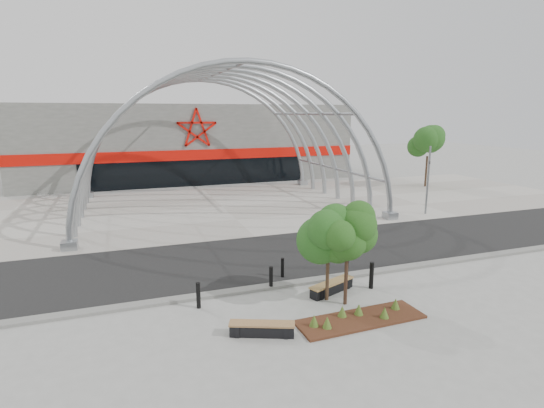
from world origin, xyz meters
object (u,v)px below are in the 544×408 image
(bench_0, at_px, (262,329))
(bollard_2, at_px, (282,268))
(street_tree_0, at_px, (329,224))
(bench_1, at_px, (332,287))
(street_tree_1, at_px, (348,231))
(signal_pole, at_px, (428,179))

(bench_0, xyz_separation_m, bollard_2, (2.42, 4.47, 0.23))
(street_tree_0, xyz_separation_m, bench_1, (0.49, 0.55, -2.83))
(street_tree_0, distance_m, bench_1, 2.92)
(bench_0, distance_m, bollard_2, 5.09)
(street_tree_1, distance_m, bollard_2, 4.32)
(street_tree_1, bearing_deg, bollard_2, 111.49)
(street_tree_1, height_order, bench_0, street_tree_1)
(street_tree_0, height_order, street_tree_1, street_tree_0)
(bollard_2, bearing_deg, street_tree_0, -73.52)
(signal_pole, relative_size, street_tree_0, 1.15)
(signal_pole, bearing_deg, street_tree_0, -141.43)
(street_tree_1, relative_size, bollard_2, 4.53)
(bench_1, bearing_deg, bench_0, -148.49)
(street_tree_1, relative_size, bench_1, 1.81)
(signal_pole, xyz_separation_m, bench_0, (-16.39, -12.23, -2.33))
(signal_pole, distance_m, bench_1, 16.28)
(bench_0, relative_size, bollard_2, 2.43)
(street_tree_1, xyz_separation_m, bench_1, (0.00, 1.11, -2.68))
(signal_pole, distance_m, street_tree_0, 16.84)
(street_tree_0, relative_size, bollard_2, 4.76)
(bench_0, bearing_deg, street_tree_0, 28.28)
(bollard_2, bearing_deg, bench_1, -59.27)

